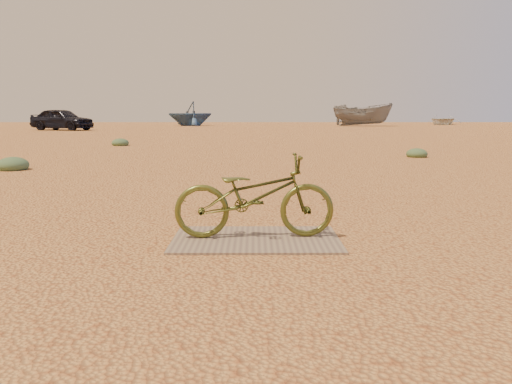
{
  "coord_description": "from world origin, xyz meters",
  "views": [
    {
      "loc": [
        0.45,
        -4.73,
        1.28
      ],
      "look_at": [
        0.47,
        0.15,
        0.49
      ],
      "focal_mm": 35.0,
      "sensor_mm": 36.0,
      "label": 1
    }
  ],
  "objects_px": {
    "boat_mid_right": "(362,115)",
    "bicycle": "(255,196)",
    "boat_far_right": "(442,120)",
    "car": "(62,119)",
    "plywood_board": "(256,239)",
    "boat_far_left": "(190,114)"
  },
  "relations": [
    {
      "from": "boat_mid_right",
      "to": "boat_far_right",
      "type": "relative_size",
      "value": 1.12
    },
    {
      "from": "bicycle",
      "to": "boat_far_right",
      "type": "xyz_separation_m",
      "value": [
        19.53,
        47.26,
        0.06
      ]
    },
    {
      "from": "bicycle",
      "to": "car",
      "type": "height_order",
      "value": "car"
    },
    {
      "from": "boat_far_right",
      "to": "boat_mid_right",
      "type": "bearing_deg",
      "value": -121.8
    },
    {
      "from": "boat_mid_right",
      "to": "boat_far_right",
      "type": "xyz_separation_m",
      "value": [
        9.53,
        5.53,
        -0.55
      ]
    },
    {
      "from": "plywood_board",
      "to": "boat_mid_right",
      "type": "relative_size",
      "value": 0.31
    },
    {
      "from": "boat_far_left",
      "to": "boat_far_right",
      "type": "relative_size",
      "value": 0.9
    },
    {
      "from": "boat_far_right",
      "to": "car",
      "type": "bearing_deg",
      "value": -126.01
    },
    {
      "from": "plywood_board",
      "to": "boat_far_right",
      "type": "relative_size",
      "value": 0.35
    },
    {
      "from": "car",
      "to": "bicycle",
      "type": "bearing_deg",
      "value": -136.82
    },
    {
      "from": "boat_mid_right",
      "to": "bicycle",
      "type": "bearing_deg",
      "value": -177.5
    },
    {
      "from": "car",
      "to": "boat_mid_right",
      "type": "distance_m",
      "value": 26.05
    },
    {
      "from": "plywood_board",
      "to": "boat_far_right",
      "type": "xyz_separation_m",
      "value": [
        19.51,
        47.32,
        0.49
      ]
    },
    {
      "from": "plywood_board",
      "to": "car",
      "type": "relative_size",
      "value": 0.37
    },
    {
      "from": "boat_far_right",
      "to": "boat_far_left",
      "type": "bearing_deg",
      "value": -141.58
    },
    {
      "from": "car",
      "to": "boat_far_right",
      "type": "distance_m",
      "value": 37.03
    },
    {
      "from": "plywood_board",
      "to": "boat_mid_right",
      "type": "distance_m",
      "value": 42.97
    },
    {
      "from": "car",
      "to": "plywood_board",
      "type": "bearing_deg",
      "value": -136.83
    },
    {
      "from": "car",
      "to": "boat_mid_right",
      "type": "relative_size",
      "value": 0.84
    },
    {
      "from": "plywood_board",
      "to": "car",
      "type": "height_order",
      "value": "car"
    },
    {
      "from": "car",
      "to": "boat_mid_right",
      "type": "bearing_deg",
      "value": -46.58
    },
    {
      "from": "plywood_board",
      "to": "bicycle",
      "type": "xyz_separation_m",
      "value": [
        -0.01,
        0.06,
        0.43
      ]
    }
  ]
}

